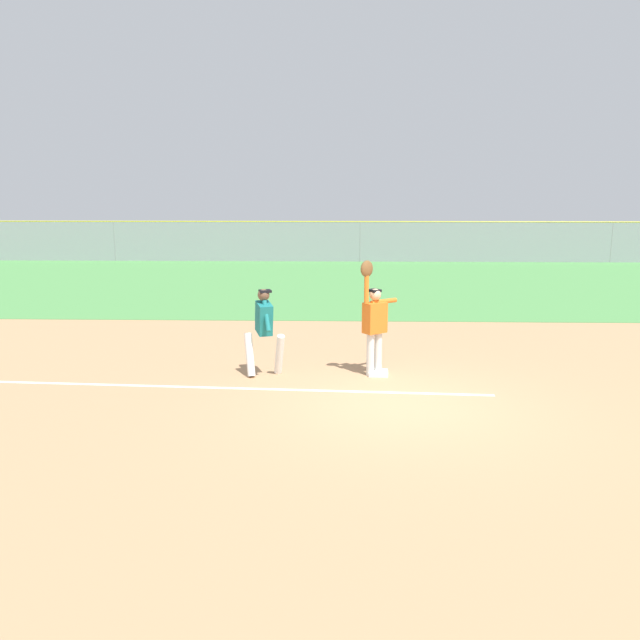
% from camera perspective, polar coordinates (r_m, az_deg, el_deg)
% --- Properties ---
extents(ground_plane, '(72.88, 72.88, 0.00)m').
position_cam_1_polar(ground_plane, '(10.95, 7.33, -7.56)').
color(ground_plane, tan).
extents(outfield_grass, '(52.81, 16.43, 0.01)m').
position_cam_1_polar(outfield_grass, '(26.05, 4.14, 3.40)').
color(outfield_grass, '#4C8C47').
rests_on(outfield_grass, ground_plane).
extents(chalk_foul_line, '(11.98, 0.81, 0.01)m').
position_cam_1_polar(chalk_foul_line, '(12.21, -13.68, -5.79)').
color(chalk_foul_line, white).
rests_on(chalk_foul_line, ground_plane).
extents(first_base, '(0.40, 0.40, 0.08)m').
position_cam_1_polar(first_base, '(12.65, 5.25, -4.75)').
color(first_base, white).
rests_on(first_base, ground_plane).
extents(fielder, '(0.78, 0.63, 2.28)m').
position_cam_1_polar(fielder, '(12.41, 4.87, 0.07)').
color(fielder, silver).
rests_on(fielder, ground_plane).
extents(runner, '(0.87, 0.82, 1.72)m').
position_cam_1_polar(runner, '(12.39, -5.03, -0.54)').
color(runner, white).
rests_on(runner, ground_plane).
extents(baseball, '(0.07, 0.07, 0.07)m').
position_cam_1_polar(baseball, '(12.34, 4.16, 2.76)').
color(baseball, white).
extents(outfield_fence, '(52.89, 0.08, 2.15)m').
position_cam_1_polar(outfield_fence, '(34.11, 3.62, 7.04)').
color(outfield_fence, '#93999E').
rests_on(outfield_fence, ground_plane).
extents(parked_car_black, '(4.49, 2.30, 1.25)m').
position_cam_1_polar(parked_car_black, '(37.31, -2.08, 6.78)').
color(parked_car_black, black).
rests_on(parked_car_black, ground_plane).
extents(parked_car_red, '(4.49, 2.30, 1.25)m').
position_cam_1_polar(parked_car_red, '(36.74, 5.71, 6.67)').
color(parked_car_red, '#B21E1E').
rests_on(parked_car_red, ground_plane).
extents(parked_car_white, '(4.59, 2.51, 1.25)m').
position_cam_1_polar(parked_car_white, '(37.24, 13.76, 6.47)').
color(parked_car_white, white).
rests_on(parked_car_white, ground_plane).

